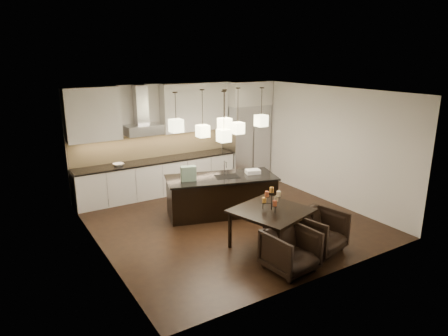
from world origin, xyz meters
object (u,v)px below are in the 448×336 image
island_body (221,196)px  armchair_left (291,250)px  refrigerator (246,142)px  dining_table (271,228)px  armchair_right (320,231)px

island_body → armchair_left: bearing=-80.1°
refrigerator → island_body: (-2.02, -1.93, -0.66)m
armchair_left → dining_table: bearing=68.4°
refrigerator → dining_table: bearing=-118.6°
dining_table → island_body: bearing=72.0°
armchair_right → island_body: bearing=91.2°
refrigerator → armchair_left: 5.28m
dining_table → armchair_left: dining_table is taller
dining_table → armchair_left: (-0.25, -0.85, -0.01)m
island_body → armchair_left: island_body is taller
island_body → armchair_right: 2.56m
refrigerator → armchair_left: refrigerator is taller
refrigerator → armchair_right: refrigerator is taller
armchair_left → island_body: bearing=78.0°
refrigerator → island_body: size_ratio=0.91×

